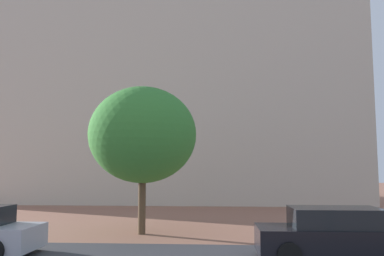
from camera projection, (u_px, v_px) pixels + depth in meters
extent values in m
cube|color=beige|center=(167.00, 105.00, 33.43)|extent=(29.97, 11.70, 15.96)
cube|color=#2D3842|center=(168.00, 1.00, 34.36)|extent=(27.58, 10.77, 2.40)
cube|color=beige|center=(137.00, 36.00, 34.21)|extent=(4.94, 4.94, 28.19)
cylinder|color=beige|center=(344.00, 65.00, 28.49)|extent=(2.80, 2.80, 20.09)
cube|color=black|center=(336.00, 241.00, 11.12)|extent=(4.45, 1.71, 0.74)
cube|color=black|center=(335.00, 217.00, 11.18)|extent=(2.49, 1.51, 0.55)
cylinder|color=black|center=(377.00, 244.00, 11.86)|extent=(0.64, 0.22, 0.64)
cylinder|color=black|center=(279.00, 242.00, 12.04)|extent=(0.64, 0.22, 0.64)
cylinder|color=black|center=(289.00, 255.00, 10.34)|extent=(0.64, 0.22, 0.64)
cylinder|color=black|center=(24.00, 239.00, 12.55)|extent=(0.64, 0.22, 0.64)
cylinder|color=brown|center=(142.00, 206.00, 15.56)|extent=(0.30, 0.30, 2.21)
ellipsoid|color=#387F33|center=(143.00, 135.00, 15.85)|extent=(4.33, 4.33, 3.90)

